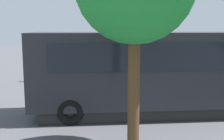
{
  "coord_description": "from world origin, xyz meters",
  "views": [
    {
      "loc": [
        0.49,
        15.49,
        3.43
      ],
      "look_at": [
        -0.21,
        0.29,
        1.1
      ],
      "focal_mm": 44.5,
      "sensor_mm": 36.0,
      "label": 1
    }
  ],
  "objects_px": {
    "spectator_left": "(157,75)",
    "spectator_centre": "(139,75)",
    "parked_motorcycle_silver": "(123,89)",
    "stunt_motorcycle": "(43,66)",
    "spectator_far_left": "(172,76)",
    "traffic_cone": "(86,77)",
    "parked_motorcycle_dark": "(218,88)",
    "tour_bus": "(161,73)"
  },
  "relations": [
    {
      "from": "spectator_left",
      "to": "spectator_centre",
      "type": "height_order",
      "value": "spectator_centre"
    },
    {
      "from": "parked_motorcycle_silver",
      "to": "stunt_motorcycle",
      "type": "relative_size",
      "value": 1.03
    },
    {
      "from": "spectator_far_left",
      "to": "spectator_centre",
      "type": "bearing_deg",
      "value": 5.21
    },
    {
      "from": "traffic_cone",
      "to": "parked_motorcycle_dark",
      "type": "bearing_deg",
      "value": 145.33
    },
    {
      "from": "spectator_centre",
      "to": "traffic_cone",
      "type": "xyz_separation_m",
      "value": [
        2.84,
        -4.15,
        -0.78
      ]
    },
    {
      "from": "parked_motorcycle_silver",
      "to": "parked_motorcycle_dark",
      "type": "xyz_separation_m",
      "value": [
        -4.71,
        -0.01,
        0.0
      ]
    },
    {
      "from": "tour_bus",
      "to": "parked_motorcycle_silver",
      "type": "height_order",
      "value": "tour_bus"
    },
    {
      "from": "spectator_far_left",
      "to": "parked_motorcycle_dark",
      "type": "relative_size",
      "value": 0.84
    },
    {
      "from": "parked_motorcycle_dark",
      "to": "spectator_centre",
      "type": "bearing_deg",
      "value": -6.93
    },
    {
      "from": "spectator_left",
      "to": "parked_motorcycle_dark",
      "type": "relative_size",
      "value": 0.87
    },
    {
      "from": "spectator_left",
      "to": "stunt_motorcycle",
      "type": "relative_size",
      "value": 0.89
    },
    {
      "from": "spectator_left",
      "to": "tour_bus",
      "type": "bearing_deg",
      "value": 81.0
    },
    {
      "from": "tour_bus",
      "to": "spectator_centre",
      "type": "distance_m",
      "value": 2.79
    },
    {
      "from": "spectator_centre",
      "to": "spectator_left",
      "type": "bearing_deg",
      "value": -171.95
    },
    {
      "from": "tour_bus",
      "to": "spectator_left",
      "type": "height_order",
      "value": "tour_bus"
    },
    {
      "from": "spectator_centre",
      "to": "stunt_motorcycle",
      "type": "bearing_deg",
      "value": -36.25
    },
    {
      "from": "parked_motorcycle_dark",
      "to": "traffic_cone",
      "type": "distance_m",
      "value": 8.12
    },
    {
      "from": "spectator_far_left",
      "to": "traffic_cone",
      "type": "relative_size",
      "value": 2.72
    },
    {
      "from": "spectator_far_left",
      "to": "stunt_motorcycle",
      "type": "distance_m",
      "value": 8.23
    },
    {
      "from": "tour_bus",
      "to": "parked_motorcycle_dark",
      "type": "bearing_deg",
      "value": -146.55
    },
    {
      "from": "spectator_far_left",
      "to": "traffic_cone",
      "type": "xyz_separation_m",
      "value": [
        4.53,
        -4.0,
        -0.71
      ]
    },
    {
      "from": "tour_bus",
      "to": "parked_motorcycle_silver",
      "type": "distance_m",
      "value": 2.84
    },
    {
      "from": "spectator_far_left",
      "to": "traffic_cone",
      "type": "height_order",
      "value": "spectator_far_left"
    },
    {
      "from": "tour_bus",
      "to": "parked_motorcycle_dark",
      "type": "height_order",
      "value": "tour_bus"
    },
    {
      "from": "spectator_left",
      "to": "spectator_far_left",
      "type": "bearing_deg",
      "value": -178.19
    },
    {
      "from": "parked_motorcycle_silver",
      "to": "stunt_motorcycle",
      "type": "height_order",
      "value": "stunt_motorcycle"
    },
    {
      "from": "spectator_left",
      "to": "parked_motorcycle_silver",
      "type": "distance_m",
      "value": 1.98
    },
    {
      "from": "spectator_centre",
      "to": "parked_motorcycle_silver",
      "type": "xyz_separation_m",
      "value": [
        0.87,
        0.48,
        -0.6
      ]
    },
    {
      "from": "spectator_left",
      "to": "stunt_motorcycle",
      "type": "height_order",
      "value": "spectator_left"
    },
    {
      "from": "spectator_far_left",
      "to": "spectator_centre",
      "type": "distance_m",
      "value": 1.7
    },
    {
      "from": "parked_motorcycle_silver",
      "to": "stunt_motorcycle",
      "type": "xyz_separation_m",
      "value": [
        4.68,
        -4.55,
        0.51
      ]
    },
    {
      "from": "stunt_motorcycle",
      "to": "spectator_far_left",
      "type": "bearing_deg",
      "value": 151.6
    },
    {
      "from": "spectator_centre",
      "to": "traffic_cone",
      "type": "distance_m",
      "value": 5.09
    },
    {
      "from": "spectator_far_left",
      "to": "spectator_left",
      "type": "bearing_deg",
      "value": 1.81
    },
    {
      "from": "parked_motorcycle_dark",
      "to": "traffic_cone",
      "type": "relative_size",
      "value": 3.26
    },
    {
      "from": "spectator_far_left",
      "to": "parked_motorcycle_dark",
      "type": "xyz_separation_m",
      "value": [
        -2.15,
        0.62,
        -0.54
      ]
    },
    {
      "from": "spectator_far_left",
      "to": "spectator_left",
      "type": "xyz_separation_m",
      "value": [
        0.77,
        0.02,
        0.04
      ]
    },
    {
      "from": "spectator_centre",
      "to": "traffic_cone",
      "type": "bearing_deg",
      "value": -55.66
    },
    {
      "from": "tour_bus",
      "to": "spectator_left",
      "type": "bearing_deg",
      "value": -99.0
    },
    {
      "from": "spectator_left",
      "to": "parked_motorcycle_silver",
      "type": "height_order",
      "value": "spectator_left"
    },
    {
      "from": "tour_bus",
      "to": "stunt_motorcycle",
      "type": "distance_m",
      "value": 9.08
    },
    {
      "from": "tour_bus",
      "to": "stunt_motorcycle",
      "type": "bearing_deg",
      "value": -48.33
    }
  ]
}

